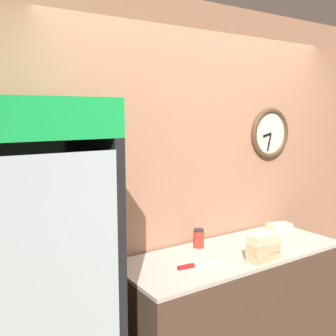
% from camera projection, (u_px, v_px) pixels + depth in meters
% --- Properties ---
extents(wall_back, '(5.20, 0.10, 2.70)m').
position_uv_depth(wall_back, '(203.00, 184.00, 3.04)').
color(wall_back, '#AD7A5B').
rests_on(wall_back, ground_plane).
extents(prep_counter, '(1.68, 0.64, 0.92)m').
position_uv_depth(prep_counter, '(232.00, 312.00, 2.86)').
color(prep_counter, '#4C3828').
rests_on(prep_counter, ground_plane).
extents(beverage_cooler, '(0.63, 0.73, 1.97)m').
position_uv_depth(beverage_cooler, '(37.00, 276.00, 2.02)').
color(beverage_cooler, black).
rests_on(beverage_cooler, ground_plane).
extents(sandwich_stack_bottom, '(0.23, 0.12, 0.06)m').
position_uv_depth(sandwich_stack_bottom, '(263.00, 256.00, 2.62)').
color(sandwich_stack_bottom, tan).
rests_on(sandwich_stack_bottom, prep_counter).
extents(sandwich_stack_middle, '(0.22, 0.11, 0.06)m').
position_uv_depth(sandwich_stack_middle, '(263.00, 247.00, 2.61)').
color(sandwich_stack_middle, tan).
rests_on(sandwich_stack_middle, sandwich_stack_bottom).
extents(sandwich_stack_top, '(0.22, 0.11, 0.06)m').
position_uv_depth(sandwich_stack_top, '(264.00, 238.00, 2.60)').
color(sandwich_stack_top, beige).
rests_on(sandwich_stack_top, sandwich_stack_middle).
extents(sandwich_flat_left, '(0.21, 0.15, 0.06)m').
position_uv_depth(sandwich_flat_left, '(279.00, 227.00, 3.30)').
color(sandwich_flat_left, beige).
rests_on(sandwich_flat_left, prep_counter).
extents(chefs_knife, '(0.36, 0.08, 0.02)m').
position_uv_depth(chefs_knife, '(196.00, 265.00, 2.52)').
color(chefs_knife, silver).
rests_on(chefs_knife, prep_counter).
extents(condiment_jar, '(0.08, 0.08, 0.14)m').
position_uv_depth(condiment_jar, '(199.00, 238.00, 2.88)').
color(condiment_jar, '#B72D23').
rests_on(condiment_jar, prep_counter).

